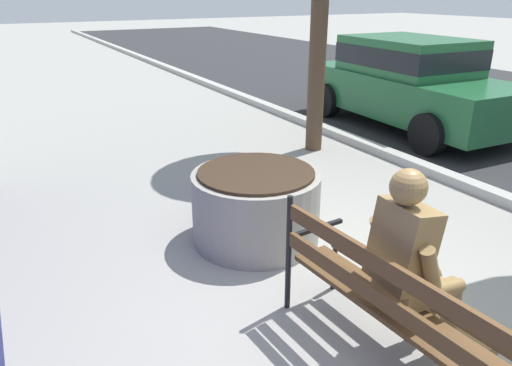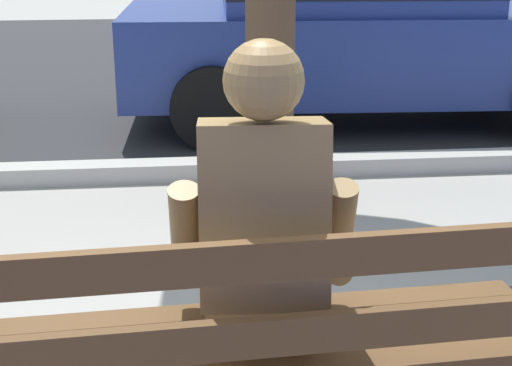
{
  "view_description": "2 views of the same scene",
  "coord_description": "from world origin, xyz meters",
  "px_view_note": "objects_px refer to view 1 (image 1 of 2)",
  "views": [
    {
      "loc": [
        2.04,
        -2.1,
        2.31
      ],
      "look_at": [
        -1.68,
        -0.04,
        0.6
      ],
      "focal_mm": 33.58,
      "sensor_mm": 36.0,
      "label": 1
    },
    {
      "loc": [
        0.01,
        -2.1,
        1.66
      ],
      "look_at": [
        0.28,
        0.56,
        0.75
      ],
      "focal_mm": 54.08,
      "sensor_mm": 36.0,
      "label": 2
    }
  ],
  "objects_px": {
    "park_bench": "(394,299)",
    "parked_car_green": "(410,80)",
    "bronze_statue_seated": "(418,270)",
    "concrete_planter": "(256,206)"
  },
  "relations": [
    {
      "from": "bronze_statue_seated",
      "to": "parked_car_green",
      "type": "bearing_deg",
      "value": 135.03
    },
    {
      "from": "park_bench",
      "to": "bronze_statue_seated",
      "type": "relative_size",
      "value": 1.33
    },
    {
      "from": "bronze_statue_seated",
      "to": "parked_car_green",
      "type": "height_order",
      "value": "parked_car_green"
    },
    {
      "from": "park_bench",
      "to": "concrete_planter",
      "type": "height_order",
      "value": "park_bench"
    },
    {
      "from": "concrete_planter",
      "to": "parked_car_green",
      "type": "height_order",
      "value": "parked_car_green"
    },
    {
      "from": "parked_car_green",
      "to": "bronze_statue_seated",
      "type": "bearing_deg",
      "value": -44.97
    },
    {
      "from": "park_bench",
      "to": "bronze_statue_seated",
      "type": "xyz_separation_m",
      "value": [
        -0.03,
        0.21,
        0.12
      ]
    },
    {
      "from": "bronze_statue_seated",
      "to": "parked_car_green",
      "type": "xyz_separation_m",
      "value": [
        -4.36,
        4.35,
        0.17
      ]
    },
    {
      "from": "park_bench",
      "to": "parked_car_green",
      "type": "relative_size",
      "value": 0.44
    },
    {
      "from": "park_bench",
      "to": "parked_car_green",
      "type": "bearing_deg",
      "value": 133.87
    }
  ]
}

